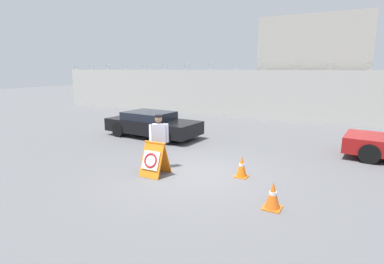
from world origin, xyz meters
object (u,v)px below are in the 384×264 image
(barricade_sign, at_px, (154,159))
(traffic_cone_near, at_px, (273,195))
(parked_car_front_coupe, at_px, (152,124))
(traffic_cone_mid, at_px, (242,167))
(security_guard, at_px, (159,139))

(barricade_sign, bearing_deg, traffic_cone_near, -8.33)
(barricade_sign, distance_m, parked_car_front_coupe, 5.29)
(traffic_cone_mid, bearing_deg, barricade_sign, -155.56)
(security_guard, xyz_separation_m, traffic_cone_near, (3.93, -1.20, -0.65))
(parked_car_front_coupe, bearing_deg, security_guard, -47.85)
(security_guard, distance_m, traffic_cone_mid, 2.75)
(barricade_sign, height_order, security_guard, security_guard)
(security_guard, xyz_separation_m, parked_car_front_coupe, (-2.87, 3.64, -0.36))
(security_guard, relative_size, traffic_cone_mid, 2.67)
(traffic_cone_near, bearing_deg, traffic_cone_mid, 128.38)
(parked_car_front_coupe, bearing_deg, traffic_cone_near, -31.49)
(security_guard, bearing_deg, barricade_sign, 75.35)
(security_guard, distance_m, parked_car_front_coupe, 4.65)
(traffic_cone_mid, xyz_separation_m, parked_car_front_coupe, (-5.50, 3.19, 0.28))
(security_guard, bearing_deg, traffic_cone_near, 127.46)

